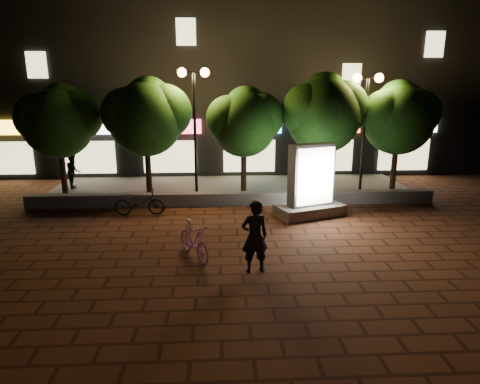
{
  "coord_description": "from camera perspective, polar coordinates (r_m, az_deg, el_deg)",
  "views": [
    {
      "loc": [
        -0.57,
        -11.81,
        4.66
      ],
      "look_at": [
        0.14,
        1.5,
        1.17
      ],
      "focal_mm": 31.09,
      "sensor_mm": 36.0,
      "label": 1
    }
  ],
  "objects": [
    {
      "name": "pedestrian",
      "position": [
        20.17,
        -21.89,
        2.72
      ],
      "size": [
        0.81,
        0.91,
        1.54
      ],
      "primitive_type": "imported",
      "rotation": [
        0.0,
        0.0,
        1.93
      ],
      "color": "black",
      "rests_on": "sidewalk"
    },
    {
      "name": "tree_far_right",
      "position": [
        18.93,
        21.04,
        9.8
      ],
      "size": [
        3.48,
        2.9,
        4.76
      ],
      "color": "black",
      "rests_on": "sidewalk"
    },
    {
      "name": "retaining_wall",
      "position": [
        16.43,
        -0.94,
        -0.91
      ],
      "size": [
        16.0,
        0.45,
        0.5
      ],
      "primitive_type": "cube",
      "color": "slate",
      "rests_on": "ground"
    },
    {
      "name": "building_block",
      "position": [
        24.81,
        -1.8,
        15.44
      ],
      "size": [
        28.0,
        8.12,
        11.3
      ],
      "color": "black",
      "rests_on": "ground"
    },
    {
      "name": "ground",
      "position": [
        12.71,
        -0.25,
        -6.84
      ],
      "size": [
        80.0,
        80.0,
        0.0
      ],
      "primitive_type": "plane",
      "color": "#502819",
      "rests_on": "ground"
    },
    {
      "name": "tree_far_left",
      "position": [
        18.47,
        -23.56,
        9.22
      ],
      "size": [
        3.36,
        2.8,
        4.63
      ],
      "color": "black",
      "rests_on": "sidewalk"
    },
    {
      "name": "tree_left",
      "position": [
        17.56,
        -12.67,
        10.35
      ],
      "size": [
        3.6,
        3.0,
        4.89
      ],
      "color": "black",
      "rests_on": "sidewalk"
    },
    {
      "name": "tree_right",
      "position": [
        17.87,
        11.52,
        10.87
      ],
      "size": [
        3.72,
        3.1,
        5.07
      ],
      "color": "black",
      "rests_on": "sidewalk"
    },
    {
      "name": "sidewalk",
      "position": [
        18.9,
        -1.22,
        0.51
      ],
      "size": [
        16.0,
        5.0,
        0.08
      ],
      "primitive_type": "cube",
      "color": "slate",
      "rests_on": "ground"
    },
    {
      "name": "scooter_parked",
      "position": [
        15.52,
        -13.61,
        -1.41
      ],
      "size": [
        1.82,
        0.67,
        0.95
      ],
      "primitive_type": "imported",
      "rotation": [
        0.0,
        0.0,
        1.59
      ],
      "color": "black",
      "rests_on": "ground"
    },
    {
      "name": "street_lamp_right",
      "position": [
        18.08,
        16.94,
        11.62
      ],
      "size": [
        1.26,
        0.36,
        4.98
      ],
      "color": "black",
      "rests_on": "sidewalk"
    },
    {
      "name": "scooter_pink",
      "position": [
        11.44,
        -6.37,
        -6.62
      ],
      "size": [
        1.26,
        1.78,
        1.05
      ],
      "primitive_type": "imported",
      "rotation": [
        0.0,
        0.0,
        0.49
      ],
      "color": "#F197D8",
      "rests_on": "ground"
    },
    {
      "name": "tree_mid",
      "position": [
        17.37,
        0.68,
        9.9
      ],
      "size": [
        3.24,
        2.7,
        4.5
      ],
      "color": "black",
      "rests_on": "sidewalk"
    },
    {
      "name": "ad_kiosk",
      "position": [
        15.1,
        9.66,
        0.64
      ],
      "size": [
        2.68,
        1.96,
        2.62
      ],
      "color": "slate",
      "rests_on": "ground"
    },
    {
      "name": "street_lamp_left",
      "position": [
        17.05,
        -6.31,
        12.46
      ],
      "size": [
        1.26,
        0.36,
        5.18
      ],
      "color": "black",
      "rests_on": "sidewalk"
    },
    {
      "name": "rider",
      "position": [
        10.46,
        2.03,
        -6.15
      ],
      "size": [
        0.76,
        0.58,
        1.89
      ],
      "primitive_type": "imported",
      "rotation": [
        0.0,
        0.0,
        3.34
      ],
      "color": "black",
      "rests_on": "ground"
    }
  ]
}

